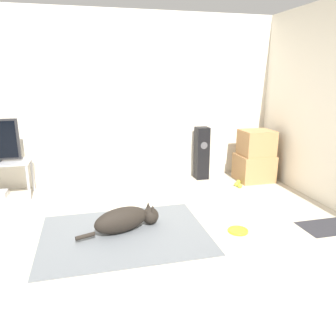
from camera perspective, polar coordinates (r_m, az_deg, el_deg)
The scene contains 12 objects.
ground_plane at distance 3.42m, azimuth -5.97°, elevation -12.81°, with size 12.00×12.00×0.00m, color #BCB29E.
wall_back at distance 5.11m, azimuth -9.85°, elevation 11.56°, with size 8.00×0.06×2.55m.
area_rug at distance 3.58m, azimuth -7.57°, elevation -11.36°, with size 1.74×1.32×0.01m.
dog at distance 3.59m, azimuth -7.34°, elevation -8.85°, with size 0.91×0.42×0.27m.
frisbee at distance 3.69m, azimuth 12.09°, elevation -10.62°, with size 0.22×0.22×0.03m.
cardboard_box_lower at distance 5.43m, azimuth 14.74°, elevation 0.07°, with size 0.55×0.49×0.42m.
cardboard_box_upper at distance 5.33m, azimuth 15.16°, elevation 4.25°, with size 0.49×0.43×0.40m.
floor_speaker at distance 5.33m, azimuth 5.88°, elevation 2.59°, with size 0.20×0.21×0.84m.
tennis_ball_by_boxes at distance 5.22m, azimuth 12.14°, elevation -2.41°, with size 0.07×0.07×0.07m.
tennis_ball_near_speaker at distance 5.11m, azimuth 11.83°, elevation -2.78°, with size 0.07×0.07×0.07m.
tennis_ball_loose_on_carpet at distance 5.05m, azimuth 12.44°, elevation -3.06°, with size 0.07×0.07×0.07m.
door_mat at distance 4.12m, azimuth 26.01°, elevation -9.21°, with size 0.59×0.40×0.01m.
Camera 1 is at (-0.39, -2.98, 1.63)m, focal length 35.00 mm.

